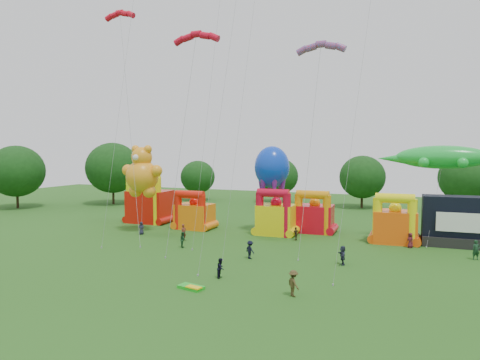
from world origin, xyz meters
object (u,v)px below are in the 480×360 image
at_px(gecko_kite, 439,174).
at_px(octopus_kite, 274,183).
at_px(spectator_4, 296,234).
at_px(bouncy_castle_0, 149,204).
at_px(stage_trailer, 466,222).
at_px(spectator_0, 141,228).
at_px(bouncy_castle_2, 276,217).
at_px(teddy_bear_kite, 142,174).

height_order(gecko_kite, octopus_kite, gecko_kite).
bearing_deg(spectator_4, bouncy_castle_0, -67.89).
distance_m(stage_trailer, spectator_4, 18.58).
bearing_deg(spectator_0, bouncy_castle_2, 6.22).
bearing_deg(bouncy_castle_2, spectator_4, -36.27).
height_order(spectator_0, spectator_4, spectator_0).
bearing_deg(octopus_kite, spectator_0, -154.45).
distance_m(teddy_bear_kite, gecko_kite, 35.78).
relative_size(teddy_bear_kite, octopus_kite, 1.01).
distance_m(bouncy_castle_2, spectator_4, 4.27).
bearing_deg(bouncy_castle_2, bouncy_castle_0, 174.59).
relative_size(bouncy_castle_0, teddy_bear_kite, 0.65).
relative_size(teddy_bear_kite, gecko_kite, 0.87).
distance_m(bouncy_castle_2, octopus_kite, 4.33).
relative_size(bouncy_castle_0, gecko_kite, 0.56).
height_order(bouncy_castle_2, octopus_kite, octopus_kite).
height_order(gecko_kite, spectator_0, gecko_kite).
bearing_deg(stage_trailer, spectator_0, -168.25).
bearing_deg(spectator_4, spectator_0, -46.24).
relative_size(bouncy_castle_2, teddy_bear_kite, 0.52).
xyz_separation_m(bouncy_castle_0, bouncy_castle_2, (19.93, -1.89, -0.51)).
bearing_deg(stage_trailer, spectator_4, -167.69).
height_order(bouncy_castle_0, stage_trailer, bouncy_castle_0).
xyz_separation_m(bouncy_castle_2, spectator_0, (-15.69, -6.13, -1.44)).
xyz_separation_m(octopus_kite, spectator_0, (-15.16, -7.25, -5.59)).
relative_size(stage_trailer, teddy_bear_kite, 0.79).
bearing_deg(bouncy_castle_0, bouncy_castle_2, -5.41).
height_order(bouncy_castle_2, spectator_4, bouncy_castle_2).
distance_m(bouncy_castle_2, teddy_bear_kite, 17.95).
distance_m(bouncy_castle_0, bouncy_castle_2, 20.03).
bearing_deg(bouncy_castle_0, stage_trailer, -0.45).
height_order(bouncy_castle_0, teddy_bear_kite, teddy_bear_kite).
bearing_deg(teddy_bear_kite, stage_trailer, 9.36).
distance_m(gecko_kite, spectator_0, 36.02).
height_order(teddy_bear_kite, gecko_kite, teddy_bear_kite).
distance_m(bouncy_castle_0, spectator_0, 9.28).
bearing_deg(gecko_kite, spectator_4, -162.82).
height_order(bouncy_castle_0, spectator_4, bouncy_castle_0).
distance_m(gecko_kite, octopus_kite, 19.22).
xyz_separation_m(bouncy_castle_0, octopus_kite, (19.40, -0.77, 3.64)).
height_order(stage_trailer, spectator_0, stage_trailer).
xyz_separation_m(gecko_kite, octopus_kite, (-19.12, -1.25, -1.51)).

